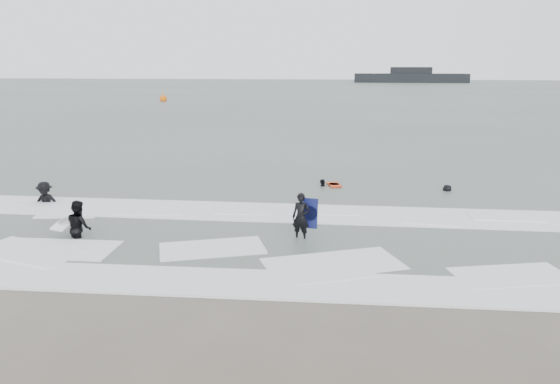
# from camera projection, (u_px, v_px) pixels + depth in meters

# --- Properties ---
(ground) EXTENTS (320.00, 320.00, 0.00)m
(ground) POSITION_uv_depth(u_px,v_px,m) (259.00, 276.00, 14.43)
(ground) COLOR brown
(ground) RESTS_ON ground
(sea) EXTENTS (320.00, 320.00, 0.00)m
(sea) POSITION_uv_depth(u_px,v_px,m) (330.00, 95.00, 91.72)
(sea) COLOR #47544C
(sea) RESTS_ON ground
(surfer_centre) EXTENTS (0.65, 0.51, 1.56)m
(surfer_centre) POSITION_uv_depth(u_px,v_px,m) (301.00, 240.00, 17.32)
(surfer_centre) COLOR black
(surfer_centre) RESTS_ON ground
(surfer_wading) EXTENTS (1.10, 1.09, 1.79)m
(surfer_wading) POSITION_uv_depth(u_px,v_px,m) (80.00, 238.00, 17.59)
(surfer_wading) COLOR black
(surfer_wading) RESTS_ON ground
(surfer_breaker) EXTENTS (1.18, 0.72, 1.77)m
(surfer_breaker) POSITION_uv_depth(u_px,v_px,m) (46.00, 204.00, 21.69)
(surfer_breaker) COLOR black
(surfer_breaker) RESTS_ON ground
(surfer_right_near) EXTENTS (0.95, 0.79, 1.52)m
(surfer_right_near) POSITION_uv_depth(u_px,v_px,m) (323.00, 187.00, 24.63)
(surfer_right_near) COLOR black
(surfer_right_near) RESTS_ON ground
(surfer_right_far) EXTENTS (0.83, 0.85, 1.47)m
(surfer_right_far) POSITION_uv_depth(u_px,v_px,m) (447.00, 192.00, 23.74)
(surfer_right_far) COLOR black
(surfer_right_far) RESTS_ON ground
(surf_foam) EXTENTS (30.03, 9.06, 0.09)m
(surf_foam) POSITION_uv_depth(u_px,v_px,m) (276.00, 232.00, 18.00)
(surf_foam) COLOR white
(surf_foam) RESTS_ON ground
(bodyboards) EXTENTS (9.16, 9.36, 1.25)m
(bodyboards) POSITION_uv_depth(u_px,v_px,m) (248.00, 204.00, 19.83)
(bodyboards) COLOR #0F1347
(bodyboards) RESTS_ON ground
(buoy) EXTENTS (1.00, 1.00, 1.65)m
(buoy) POSITION_uv_depth(u_px,v_px,m) (163.00, 99.00, 76.88)
(buoy) COLOR #EA5B0A
(buoy) RESTS_ON ground
(vessel_horizon) EXTENTS (29.69, 5.30, 4.03)m
(vessel_horizon) POSITION_uv_depth(u_px,v_px,m) (411.00, 77.00, 145.20)
(vessel_horizon) COLOR black
(vessel_horizon) RESTS_ON ground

